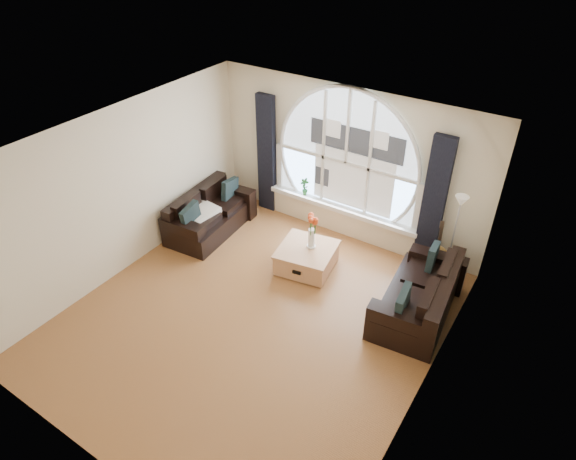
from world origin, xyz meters
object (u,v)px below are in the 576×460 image
(vase_flowers, at_px, (312,227))
(potted_plant, at_px, (305,187))
(sofa_right, at_px, (419,292))
(floor_lamp, at_px, (452,242))
(guitar, at_px, (439,246))
(sofa_left, at_px, (210,212))
(coffee_chest, at_px, (307,257))

(vase_flowers, relative_size, potted_plant, 2.11)
(sofa_right, xyz_separation_m, floor_lamp, (0.11, 0.91, 0.40))
(potted_plant, bearing_deg, guitar, -3.87)
(vase_flowers, height_order, floor_lamp, floor_lamp)
(floor_lamp, bearing_deg, potted_plant, 173.02)
(floor_lamp, xyz_separation_m, potted_plant, (-2.84, 0.35, -0.08))
(sofa_left, bearing_deg, guitar, 10.78)
(coffee_chest, bearing_deg, sofa_left, 170.74)
(sofa_right, distance_m, guitar, 1.09)
(sofa_left, height_order, floor_lamp, floor_lamp)
(sofa_left, distance_m, potted_plant, 1.78)
(sofa_left, relative_size, sofa_right, 0.95)
(sofa_left, xyz_separation_m, sofa_right, (3.97, -0.01, 0.00))
(vase_flowers, distance_m, potted_plant, 1.43)
(sofa_left, height_order, sofa_right, sofa_right)
(floor_lamp, bearing_deg, coffee_chest, -156.71)
(vase_flowers, bearing_deg, guitar, 28.68)
(floor_lamp, bearing_deg, guitar, 141.54)
(floor_lamp, bearing_deg, sofa_left, -167.59)
(sofa_right, height_order, guitar, guitar)
(coffee_chest, distance_m, floor_lamp, 2.30)
(coffee_chest, relative_size, floor_lamp, 0.55)
(guitar, bearing_deg, potted_plant, 153.78)
(sofa_left, height_order, coffee_chest, sofa_left)
(vase_flowers, bearing_deg, coffee_chest, -118.77)
(floor_lamp, distance_m, guitar, 0.38)
(sofa_left, height_order, guitar, guitar)
(coffee_chest, relative_size, guitar, 0.84)
(sofa_left, relative_size, coffee_chest, 1.88)
(potted_plant, bearing_deg, coffee_chest, -56.86)
(sofa_right, bearing_deg, floor_lamp, 77.22)
(floor_lamp, height_order, potted_plant, floor_lamp)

